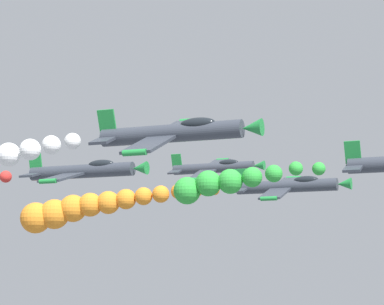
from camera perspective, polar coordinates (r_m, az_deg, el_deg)
name	(u,v)px	position (r m, az deg, el deg)	size (l,w,h in m)	color
smoke_trail_lead	(223,183)	(60.45, 2.11, -2.09)	(2.47, 11.10, 2.86)	green
airplane_left_inner	(288,186)	(73.45, 6.63, -2.29)	(9.23, 10.35, 3.41)	#333842
smoke_trail_left_inner	(80,209)	(79.05, -7.67, -3.83)	(4.56, 19.02, 4.42)	orange
airplane_right_inner	(173,133)	(49.83, -1.29, 1.36)	(9.03, 10.35, 3.82)	#333842
airplane_left_outer	(83,171)	(66.59, -7.46, -1.26)	(9.33, 10.35, 3.22)	#333842
airplane_right_outer	(215,168)	(89.17, 1.57, -1.05)	(9.08, 10.35, 3.69)	#333842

